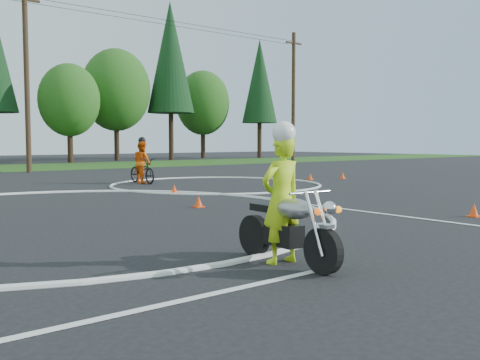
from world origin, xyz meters
TOP-DOWN VIEW (x-y plane):
  - ground at (0.00, 0.00)m, footprint 120.00×120.00m
  - course_markings at (2.17, 4.35)m, footprint 19.05×19.05m
  - primary_motorcycle at (0.74, -3.49)m, footprint 0.70×2.00m
  - rider_primary_grp at (0.73, -3.36)m, footprint 0.66×0.45m
  - rider_second_grp at (6.12, 10.45)m, footprint 0.70×1.95m
  - traffic_cones at (5.08, 3.36)m, footprint 18.94×10.56m
  - treeline at (14.78, 34.61)m, footprint 38.20×8.10m
  - utility_poles at (5.00, 21.00)m, footprint 41.60×1.12m

SIDE VIEW (x-z plane):
  - ground at x=0.00m, z-range 0.00..0.00m
  - course_markings at x=2.17m, z-range -0.05..0.07m
  - traffic_cones at x=5.08m, z-range -0.01..0.29m
  - primary_motorcycle at x=0.74m, z-range -0.02..1.04m
  - rider_second_grp at x=6.12m, z-range -0.28..1.59m
  - rider_primary_grp at x=0.73m, z-range -0.03..1.92m
  - utility_poles at x=5.00m, z-range 0.20..10.20m
  - treeline at x=14.78m, z-range -0.64..13.88m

